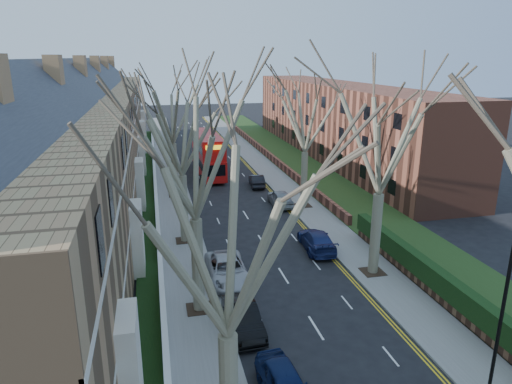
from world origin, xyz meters
TOP-DOWN VIEW (x-y plane):
  - ground at (0.00, 0.00)m, footprint 240.00×240.00m
  - pavement_left at (-6.00, 39.00)m, footprint 3.00×102.00m
  - pavement_right at (6.00, 39.00)m, footprint 3.00×102.00m
  - terrace_left at (-13.65, 31.00)m, footprint 9.70×78.00m
  - flats_right at (17.46, 43.00)m, footprint 13.97×54.00m
  - wall_hedge_right at (7.70, 2.00)m, footprint 0.70×24.00m
  - front_wall_left at (-7.65, 31.00)m, footprint 0.30×78.00m
  - grass_verge_right at (10.50, 39.00)m, footprint 6.00×102.00m
  - lamp_post at (5.00, -3.50)m, footprint 0.18×0.50m
  - tree_left_near at (-5.70, -4.00)m, footprint 9.80×9.80m
  - tree_left_mid at (-5.70, 6.00)m, footprint 10.50×10.50m
  - tree_left_far at (-5.70, 16.00)m, footprint 10.15×10.15m
  - tree_left_dist at (-5.70, 28.00)m, footprint 10.50×10.50m
  - tree_right_mid at (5.70, 8.00)m, footprint 10.50×10.50m
  - tree_right_far at (5.70, 22.00)m, footprint 10.15×10.15m
  - double_decker_bus at (-1.37, 36.24)m, footprint 3.00×11.34m
  - car_left_near at (-3.02, -1.47)m, footprint 1.93×4.10m
  - car_left_mid at (-3.70, 3.66)m, footprint 1.67×4.30m
  - car_left_far at (-3.59, 9.17)m, footprint 2.40×5.21m
  - car_right_near at (3.50, 12.49)m, footprint 2.34×5.02m
  - car_right_mid at (3.70, 22.87)m, footprint 1.85×4.44m
  - car_right_far at (3.04, 29.80)m, footprint 1.75×4.07m

SIDE VIEW (x-z plane):
  - ground at x=0.00m, z-range 0.00..0.00m
  - pavement_left at x=-6.00m, z-range 0.00..0.12m
  - pavement_right at x=6.00m, z-range 0.00..0.12m
  - grass_verge_right at x=10.50m, z-range 0.12..0.18m
  - front_wall_left at x=-7.65m, z-range 0.12..1.12m
  - car_right_far at x=3.04m, z-range 0.00..1.30m
  - car_left_near at x=-3.02m, z-range 0.00..1.36m
  - car_left_mid at x=-3.70m, z-range 0.00..1.40m
  - car_right_near at x=3.50m, z-range 0.00..1.42m
  - car_left_far at x=-3.59m, z-range 0.00..1.45m
  - car_right_mid at x=3.70m, z-range 0.00..1.50m
  - wall_hedge_right at x=7.70m, z-range 0.22..2.02m
  - double_decker_bus at x=-1.37m, z-range -0.03..4.68m
  - lamp_post at x=5.00m, z-range 0.51..8.62m
  - flats_right at x=17.46m, z-range -0.02..9.98m
  - terrace_left at x=-13.65m, z-range -1.27..12.33m
  - tree_left_near at x=-5.70m, z-range 2.06..15.79m
  - tree_left_far at x=-5.70m, z-range 2.13..16.35m
  - tree_right_far at x=5.70m, z-range 2.13..16.35m
  - tree_left_mid at x=-5.70m, z-range 2.20..16.91m
  - tree_right_mid at x=5.70m, z-range 2.20..16.91m
  - tree_left_dist at x=-5.70m, z-range 2.20..16.91m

